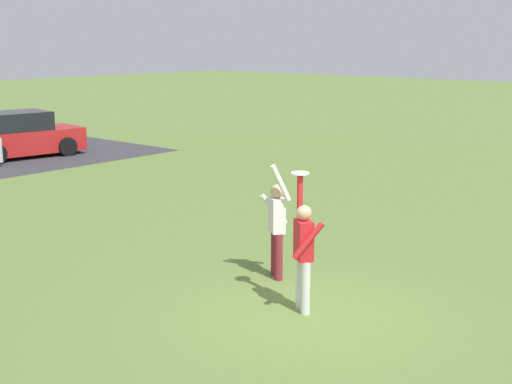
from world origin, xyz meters
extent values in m
plane|color=olive|center=(0.00, 0.00, 0.00)|extent=(120.00, 120.00, 0.00)
cylinder|color=silver|center=(-0.05, 0.02, 0.41)|extent=(0.14, 0.14, 0.82)
cylinder|color=silver|center=(0.10, 0.23, 0.41)|extent=(0.14, 0.14, 0.82)
cube|color=red|center=(0.02, 0.12, 1.12)|extent=(0.39, 0.42, 0.60)
sphere|color=tan|center=(0.02, 0.12, 1.53)|extent=(0.23, 0.23, 0.23)
cylinder|color=red|center=(-0.11, -0.06, 1.17)|extent=(0.42, 0.35, 0.59)
cylinder|color=red|center=(0.16, 0.30, 1.75)|extent=(0.09, 0.09, 0.66)
cylinder|color=maroon|center=(1.03, 1.49, 0.41)|extent=(0.14, 0.14, 0.82)
cylinder|color=maroon|center=(0.87, 1.28, 0.41)|extent=(0.14, 0.14, 0.82)
cube|color=silver|center=(0.95, 1.38, 1.12)|extent=(0.39, 0.42, 0.60)
sphere|color=tan|center=(0.95, 1.38, 1.53)|extent=(0.23, 0.23, 0.23)
cylinder|color=silver|center=(1.08, 1.56, 1.17)|extent=(0.42, 0.35, 0.59)
cylinder|color=silver|center=(0.82, 1.20, 1.72)|extent=(0.31, 0.26, 0.65)
cylinder|color=white|center=(0.16, 0.30, 2.09)|extent=(0.27, 0.27, 0.02)
cube|color=red|center=(5.10, 16.23, 0.55)|extent=(4.31, 2.34, 0.80)
cube|color=black|center=(4.96, 16.25, 1.27)|extent=(2.30, 1.91, 0.64)
cylinder|color=black|center=(6.49, 16.96, 0.33)|extent=(0.68, 0.31, 0.66)
cylinder|color=black|center=(6.24, 15.15, 0.33)|extent=(0.68, 0.31, 0.66)
camera|label=1|loc=(-8.08, -5.87, 4.05)|focal=49.23mm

